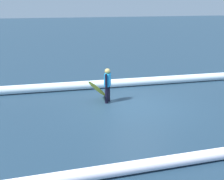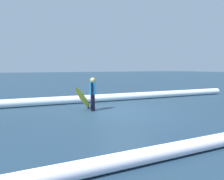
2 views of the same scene
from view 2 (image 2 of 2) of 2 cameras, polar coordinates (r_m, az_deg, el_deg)
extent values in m
plane|color=#1E3549|center=(9.65, 2.74, -5.46)|extent=(168.41, 168.41, 0.00)
cylinder|color=black|center=(9.82, -4.92, -3.25)|extent=(0.14, 0.14, 0.68)
cylinder|color=black|center=(10.09, -4.66, -3.01)|extent=(0.14, 0.14, 0.68)
cube|color=#198CD8|center=(9.88, -4.82, 0.34)|extent=(0.35, 0.39, 0.52)
sphere|color=#A39350|center=(9.85, -4.83, 2.46)|extent=(0.22, 0.22, 0.22)
cylinder|color=black|center=(9.67, -5.03, 0.22)|extent=(0.09, 0.10, 0.57)
cylinder|color=black|center=(10.09, -4.62, 0.45)|extent=(0.09, 0.23, 0.57)
ellipsoid|color=yellow|center=(10.01, -7.22, -2.04)|extent=(1.31, 1.51, 1.09)
ellipsoid|color=blue|center=(10.01, -7.22, -2.02)|extent=(0.95, 1.13, 0.89)
cylinder|color=white|center=(12.05, -9.04, -2.35)|extent=(20.45, 1.82, 0.40)
camera|label=1|loc=(3.48, 148.77, 32.22)|focal=50.07mm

